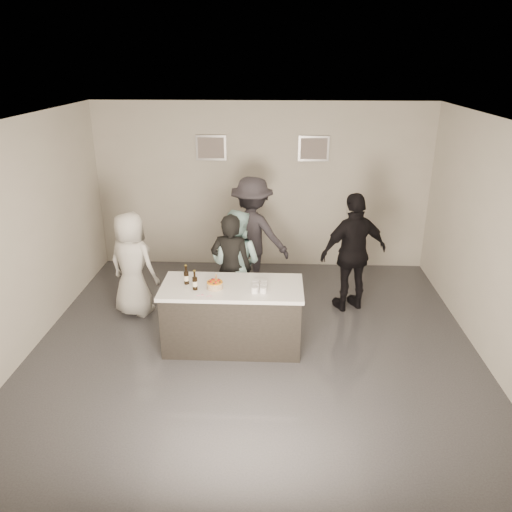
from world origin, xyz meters
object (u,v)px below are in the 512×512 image
cake (215,286)px  beer_bottle_a (186,275)px  person_main_black (231,269)px  person_guest_left (132,264)px  bar_counter (233,316)px  person_guest_back (252,234)px  person_main_blue (236,264)px  beer_bottle_b (195,280)px  person_guest_right (354,253)px

cake → beer_bottle_a: (-0.39, 0.12, 0.09)m
person_main_black → beer_bottle_a: bearing=62.5°
cake → person_main_black: bearing=80.2°
cake → person_guest_left: (-1.36, 0.96, -0.13)m
person_main_black → bar_counter: bearing=105.9°
beer_bottle_a → person_guest_back: 2.00m
person_main_blue → person_guest_back: 0.99m
beer_bottle_b → person_guest_left: 1.52m
beer_bottle_a → person_guest_right: bearing=26.3°
bar_counter → cake: cake is taller
person_main_black → person_guest_back: size_ratio=0.87×
beer_bottle_b → bar_counter: bearing=16.6°
bar_counter → person_guest_back: bearing=84.7°
person_guest_back → beer_bottle_b: bearing=92.3°
person_main_black → person_guest_right: person_guest_right is taller
person_main_blue → person_guest_left: (-1.55, -0.03, -0.03)m
cake → person_guest_right: person_guest_right is taller
person_guest_left → person_guest_right: size_ratio=0.87×
beer_bottle_b → person_guest_right: bearing=31.1°
beer_bottle_b → person_main_black: (0.39, 0.85, -0.20)m
person_guest_right → person_guest_left: bearing=-16.0°
beer_bottle_b → person_main_black: size_ratio=0.16×
bar_counter → beer_bottle_a: (-0.60, 0.03, 0.58)m
cake → beer_bottle_b: (-0.25, -0.05, 0.09)m
beer_bottle_b → person_main_blue: 1.15m
cake → person_guest_right: bearing=33.2°
cake → person_guest_back: bearing=78.9°
person_guest_right → bar_counter: bearing=12.9°
bar_counter → person_guest_left: bearing=150.9°
cake → person_guest_back: (0.39, 1.96, 0.02)m
person_main_black → person_guest_right: size_ratio=0.90×
person_main_blue → person_guest_left: 1.55m
bar_counter → person_guest_left: person_guest_left is taller
person_main_black → person_guest_back: 1.19m
beer_bottle_a → person_main_blue: bearing=56.5°
person_guest_left → person_guest_back: (1.75, 0.99, 0.15)m
bar_counter → person_main_black: person_main_black is taller
bar_counter → person_guest_back: size_ratio=0.97×
cake → beer_bottle_b: beer_bottle_b is taller
beer_bottle_b → beer_bottle_a: bearing=129.7°
cake → person_main_blue: person_main_blue is taller
bar_counter → beer_bottle_b: bearing=-163.4°
person_guest_left → bar_counter: bearing=172.1°
beer_bottle_a → person_guest_left: bearing=139.0°
beer_bottle_b → person_guest_left: bearing=137.7°
bar_counter → person_main_blue: bearing=91.4°
cake → person_guest_right: size_ratio=0.11×
beer_bottle_b → person_guest_right: 2.58m
cake → person_main_black: 0.82m
cake → beer_bottle_b: size_ratio=0.79×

